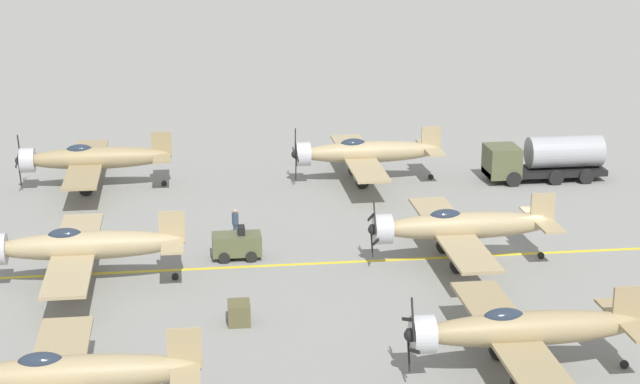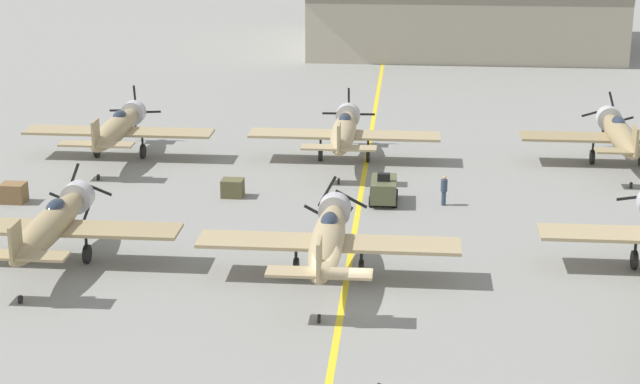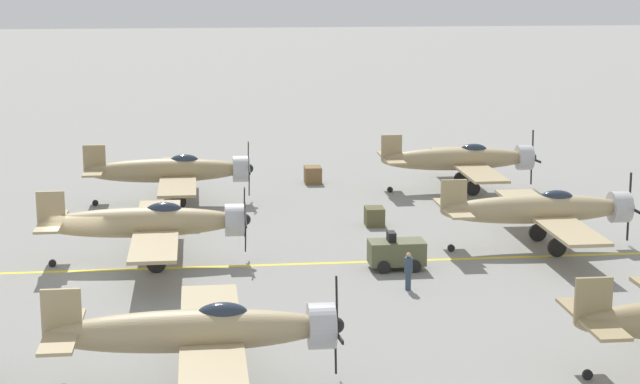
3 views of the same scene
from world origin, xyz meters
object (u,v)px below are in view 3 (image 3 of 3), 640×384
Objects in this scene: airplane_far_center at (542,210)px; airplane_mid_right at (201,332)px; ground_crew_walking at (408,270)px; airplane_mid_left at (172,171)px; airplane_far_left at (462,159)px; tow_tractor at (396,253)px; supply_crate_by_tanker at (313,175)px; supply_crate_mid_lane at (374,216)px; airplane_mid_center at (149,223)px.

airplane_far_center is 1.00× the size of airplane_mid_right.
airplane_mid_left is at bearing -150.41° from ground_crew_walking.
airplane_mid_right is 1.00× the size of airplane_mid_left.
airplane_far_center is 7.09× the size of ground_crew_walking.
tow_tractor is at bearing -18.53° from airplane_far_left.
airplane_far_left is at bearing 68.92° from supply_crate_by_tanker.
airplane_mid_right is 34.92m from supply_crate_by_tanker.
airplane_far_left is 9.81m from supply_crate_by_tanker.
supply_crate_by_tanker reaches higher than supply_crate_mid_lane.
airplane_far_center is 9.58m from supply_crate_mid_lane.
ground_crew_walking reaches higher than supply_crate_by_tanker.
supply_crate_mid_lane is at bearing 108.29° from airplane_mid_center.
airplane_mid_right is 4.62× the size of tow_tractor.
ground_crew_walking is at bearing -1.69° from tow_tractor.
airplane_mid_center reaches higher than ground_crew_walking.
airplane_mid_left is 13.01m from supply_crate_mid_lane.
airplane_far_center is 9.13× the size of supply_crate_by_tanker.
airplane_far_center is at bearing 28.16° from supply_crate_by_tanker.
airplane_mid_right is 13.69m from ground_crew_walking.
ground_crew_walking is at bearing -2.33° from supply_crate_mid_lane.
tow_tractor is at bearing 143.02° from airplane_mid_right.
airplane_mid_left is 10.51m from supply_crate_by_tanker.
airplane_mid_center is 11.76m from tow_tractor.
ground_crew_walking is 11.91m from supply_crate_mid_lane.
airplane_mid_left is at bearing -59.51° from supply_crate_by_tanker.
airplane_mid_left is (-28.80, -1.50, 0.00)m from airplane_mid_right.
ground_crew_walking is (18.60, 10.56, -1.09)m from airplane_mid_left.
supply_crate_by_tanker is (-5.28, 8.97, -1.46)m from airplane_mid_left.
supply_crate_by_tanker is at bearing -106.28° from airplane_far_left.
airplane_far_left is 1.00× the size of airplane_mid_left.
supply_crate_by_tanker is (-20.56, -1.69, -0.24)m from tow_tractor.
airplane_mid_center is at bearing -61.74° from supply_crate_mid_lane.
airplane_mid_left is at bearing 166.37° from airplane_mid_center.
airplane_mid_right reaches higher than tow_tractor.
airplane_far_center is 1.00× the size of airplane_far_left.
ground_crew_walking is at bearing -15.29° from airplane_far_left.
tow_tractor is at bearing 16.98° from airplane_mid_left.
ground_crew_walking is (20.39, -7.46, -1.09)m from airplane_far_left.
airplane_mid_center is 9.85× the size of supply_crate_mid_lane.
airplane_mid_right is at bearing -12.36° from supply_crate_by_tanker.
airplane_far_left is 11.10m from supply_crate_mid_lane.
airplane_mid_right is 1.00× the size of airplane_far_left.
airplane_far_center reaches higher than supply_crate_mid_lane.
airplane_mid_left is 9.13× the size of supply_crate_by_tanker.
tow_tractor is (17.07, -7.36, -1.22)m from airplane_far_left.
airplane_mid_center is at bearing -100.70° from tow_tractor.
ground_crew_walking is (-10.20, 9.06, -1.09)m from airplane_mid_right.
airplane_mid_left is (-13.10, 0.84, 0.00)m from airplane_mid_center.
airplane_mid_right is 24.11m from supply_crate_mid_lane.
airplane_far_center is 1.00× the size of airplane_mid_left.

